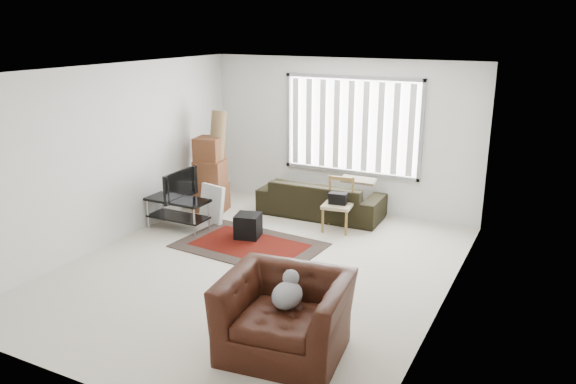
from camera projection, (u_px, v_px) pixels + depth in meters
name	position (u px, v px, depth m)	size (l,w,h in m)	color
room	(277.00, 137.00, 7.69)	(6.00, 6.02, 2.71)	beige
persian_rug	(250.00, 245.00, 8.57)	(2.22, 1.57, 0.02)	black
tv_stand	(178.00, 207.00, 9.17)	(1.04, 0.47, 0.52)	black
tv	(177.00, 184.00, 9.06)	(0.84, 0.11, 0.48)	black
subwoofer	(248.00, 226.00, 8.83)	(0.37, 0.37, 0.37)	black
moving_boxes	(210.00, 177.00, 10.02)	(0.63, 0.59, 1.34)	brown
white_flatpack	(212.00, 204.00, 9.52)	(0.50, 0.07, 0.64)	silver
rolled_rug	(216.00, 161.00, 9.98)	(0.27, 0.27, 1.79)	brown
sofa	(321.00, 193.00, 9.80)	(2.17, 0.94, 0.83)	black
side_chair	(338.00, 202.00, 9.10)	(0.51, 0.51, 0.86)	tan
armchair	(285.00, 310.00, 5.69)	(1.39, 1.25, 0.93)	black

